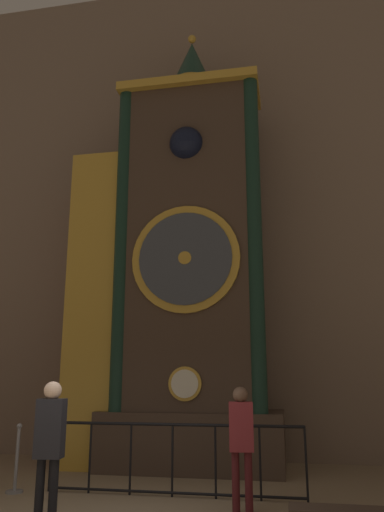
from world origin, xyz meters
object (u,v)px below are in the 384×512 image
(clock_tower, at_px, (175,268))
(stanchion_post, at_px, (16,470))
(visitor_far, at_px, (241,435))
(visitor_near, at_px, (50,439))

(clock_tower, bearing_deg, stanchion_post, -129.98)
(visitor_far, height_order, stanchion_post, visitor_far)
(visitor_near, bearing_deg, visitor_far, 23.12)
(clock_tower, xyz_separation_m, stanchion_post, (-2.07, -2.47, -3.83))
(visitor_near, height_order, stanchion_post, visitor_near)
(clock_tower, distance_m, visitor_near, 5.40)
(clock_tower, relative_size, visitor_far, 5.97)
(stanchion_post, bearing_deg, clock_tower, 50.02)
(stanchion_post, bearing_deg, visitor_near, -52.03)
(stanchion_post, bearing_deg, visitor_far, -8.77)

